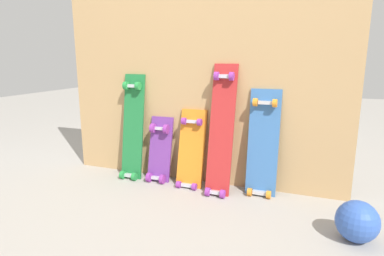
% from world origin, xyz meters
% --- Properties ---
extents(ground_plane, '(12.00, 12.00, 0.00)m').
position_xyz_m(ground_plane, '(0.00, 0.00, 0.00)').
color(ground_plane, '#9E9991').
extents(plywood_wall_panel, '(2.10, 0.04, 1.81)m').
position_xyz_m(plywood_wall_panel, '(0.00, 0.07, 0.91)').
color(plywood_wall_panel, tan).
rests_on(plywood_wall_panel, ground).
extents(skateboard_green, '(0.17, 0.20, 0.85)m').
position_xyz_m(skateboard_green, '(-0.50, -0.03, 0.36)').
color(skateboard_green, '#1E7238').
rests_on(skateboard_green, ground).
extents(skateboard_purple, '(0.18, 0.18, 0.54)m').
position_xyz_m(skateboard_purple, '(-0.28, -0.03, 0.21)').
color(skateboard_purple, '#6B338C').
rests_on(skateboard_purple, ground).
extents(skateboard_orange, '(0.19, 0.20, 0.62)m').
position_xyz_m(skateboard_orange, '(-0.02, -0.04, 0.24)').
color(skateboard_orange, orange).
rests_on(skateboard_orange, ground).
extents(skateboard_red, '(0.17, 0.26, 0.94)m').
position_xyz_m(skateboard_red, '(0.21, -0.07, 0.40)').
color(skateboard_red, '#B22626').
rests_on(skateboard_red, ground).
extents(skateboard_blue, '(0.20, 0.16, 0.78)m').
position_xyz_m(skateboard_blue, '(0.48, -0.01, 0.32)').
color(skateboard_blue, '#386BAD').
rests_on(skateboard_blue, ground).
extents(rubber_ball, '(0.21, 0.21, 0.21)m').
position_xyz_m(rubber_ball, '(1.03, -0.44, 0.11)').
color(rubber_ball, '#3359B2').
rests_on(rubber_ball, ground).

